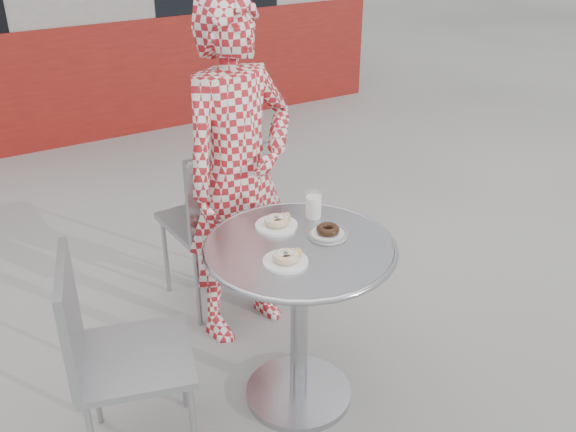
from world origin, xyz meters
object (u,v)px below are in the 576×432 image
bistro_table (300,285)px  chair_far (214,253)px  chair_left (137,395)px  plate_near (286,258)px  seated_person (239,176)px  plate_far (277,223)px  milk_cup (313,206)px  plate_checker (328,232)px

bistro_table → chair_far: (0.01, 0.89, -0.30)m
chair_far → chair_left: chair_far is taller
chair_left → plate_near: chair_left is taller
seated_person → plate_near: size_ratio=9.72×
plate_far → plate_near: bearing=-112.7°
plate_near → bistro_table: bearing=37.1°
milk_cup → chair_left: bearing=-173.3°
chair_far → seated_person: size_ratio=0.56×
plate_checker → milk_cup: (0.03, 0.16, 0.04)m
chair_left → chair_far: bearing=-25.2°
chair_far → milk_cup: (0.17, -0.71, 0.55)m
bistro_table → plate_checker: (0.14, 0.01, 0.20)m
bistro_table → seated_person: (0.04, 0.62, 0.24)m
plate_near → milk_cup: (0.29, 0.26, 0.04)m
plate_far → chair_far: bearing=89.3°
bistro_table → chair_far: size_ratio=0.84×
bistro_table → plate_checker: size_ratio=4.79×
chair_left → bistro_table: bearing=-80.3°
chair_far → chair_left: size_ratio=1.04×
plate_checker → plate_far: bearing=130.2°
chair_far → seated_person: seated_person is taller
bistro_table → plate_checker: plate_checker is taller
chair_left → plate_far: (0.70, 0.11, 0.52)m
bistro_table → milk_cup: bearing=45.3°
plate_near → plate_checker: (0.25, 0.10, -0.00)m
chair_left → plate_far: chair_left is taller
bistro_table → seated_person: bearing=86.0°
chair_left → seated_person: size_ratio=0.54×
plate_far → plate_checker: plate_far is taller
seated_person → plate_near: 0.72m
chair_far → plate_near: (-0.12, -0.97, 0.51)m
plate_near → plate_checker: plate_near is taller
seated_person → bistro_table: bearing=-106.7°
chair_left → milk_cup: size_ratio=7.77×
bistro_table → chair_left: 0.77m
chair_far → plate_checker: size_ratio=5.70×
plate_far → milk_cup: (0.18, -0.00, 0.04)m
chair_left → seated_person: (0.74, 0.55, 0.56)m
chair_far → milk_cup: bearing=99.3°
chair_far → bistro_table: bearing=85.8°
chair_left → plate_checker: 0.99m
plate_checker → plate_near: bearing=-159.0°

